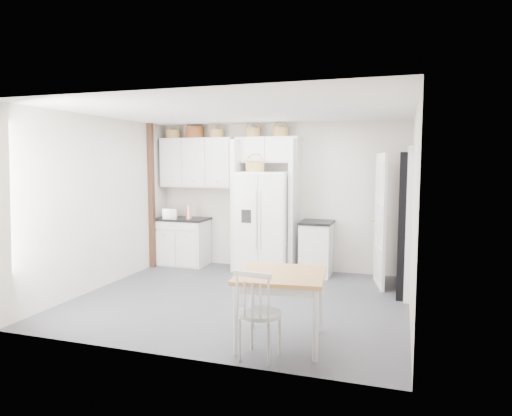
% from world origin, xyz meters
% --- Properties ---
extents(floor, '(4.50, 4.50, 0.00)m').
position_xyz_m(floor, '(0.00, 0.00, 0.00)').
color(floor, '#3E3F4B').
rests_on(floor, ground).
extents(ceiling, '(4.50, 4.50, 0.00)m').
position_xyz_m(ceiling, '(0.00, 0.00, 2.60)').
color(ceiling, white).
rests_on(ceiling, wall_back).
extents(wall_back, '(4.50, 0.00, 4.50)m').
position_xyz_m(wall_back, '(0.00, 2.00, 1.30)').
color(wall_back, '#C0B3A5').
rests_on(wall_back, floor).
extents(wall_left, '(0.00, 4.00, 4.00)m').
position_xyz_m(wall_left, '(-2.25, 0.00, 1.30)').
color(wall_left, '#C0B3A5').
rests_on(wall_left, floor).
extents(wall_right, '(0.00, 4.00, 4.00)m').
position_xyz_m(wall_right, '(2.25, 0.00, 1.30)').
color(wall_right, '#C0B3A5').
rests_on(wall_right, floor).
extents(refrigerator, '(0.90, 0.73, 1.75)m').
position_xyz_m(refrigerator, '(-0.15, 1.64, 0.87)').
color(refrigerator, white).
rests_on(refrigerator, floor).
extents(base_cab_left, '(0.91, 0.57, 0.84)m').
position_xyz_m(base_cab_left, '(-1.77, 1.70, 0.42)').
color(base_cab_left, silver).
rests_on(base_cab_left, floor).
extents(base_cab_right, '(0.50, 0.60, 0.88)m').
position_xyz_m(base_cab_right, '(0.75, 1.70, 0.44)').
color(base_cab_right, silver).
rests_on(base_cab_right, floor).
extents(dining_table, '(1.01, 1.01, 0.76)m').
position_xyz_m(dining_table, '(0.93, -1.32, 0.38)').
color(dining_table, '#A1662D').
rests_on(dining_table, floor).
extents(windsor_chair, '(0.47, 0.43, 0.89)m').
position_xyz_m(windsor_chair, '(0.83, -1.75, 0.44)').
color(windsor_chair, silver).
rests_on(windsor_chair, floor).
extents(counter_left, '(0.95, 0.61, 0.04)m').
position_xyz_m(counter_left, '(-1.77, 1.70, 0.86)').
color(counter_left, black).
rests_on(counter_left, base_cab_left).
extents(counter_right, '(0.54, 0.64, 0.04)m').
position_xyz_m(counter_right, '(0.75, 1.70, 0.90)').
color(counter_right, black).
rests_on(counter_right, base_cab_right).
extents(toaster, '(0.29, 0.22, 0.18)m').
position_xyz_m(toaster, '(-1.99, 1.64, 0.97)').
color(toaster, silver).
rests_on(toaster, counter_left).
extents(cookbook_red, '(0.06, 0.17, 0.25)m').
position_xyz_m(cookbook_red, '(-1.61, 1.62, 1.00)').
color(cookbook_red, '#B53A1C').
rests_on(cookbook_red, counter_left).
extents(cookbook_cream, '(0.06, 0.17, 0.25)m').
position_xyz_m(cookbook_cream, '(-1.58, 1.62, 1.00)').
color(cookbook_cream, beige).
rests_on(cookbook_cream, counter_left).
extents(basket_upper_a, '(0.27, 0.27, 0.16)m').
position_xyz_m(basket_upper_a, '(-2.00, 1.83, 2.43)').
color(basket_upper_a, olive).
rests_on(basket_upper_a, upper_cabinet).
extents(basket_upper_b, '(0.35, 0.35, 0.20)m').
position_xyz_m(basket_upper_b, '(-1.56, 1.83, 2.45)').
color(basket_upper_b, brown).
rests_on(basket_upper_b, upper_cabinet).
extents(basket_upper_c, '(0.26, 0.26, 0.15)m').
position_xyz_m(basket_upper_c, '(-1.12, 1.83, 2.43)').
color(basket_upper_c, olive).
rests_on(basket_upper_c, upper_cabinet).
extents(basket_bridge_a, '(0.29, 0.29, 0.16)m').
position_xyz_m(basket_bridge_a, '(-0.43, 1.83, 2.43)').
color(basket_bridge_a, olive).
rests_on(basket_bridge_a, bridge_cabinet).
extents(basket_bridge_b, '(0.28, 0.28, 0.16)m').
position_xyz_m(basket_bridge_b, '(0.08, 1.83, 2.43)').
color(basket_bridge_b, olive).
rests_on(basket_bridge_b, bridge_cabinet).
extents(basket_fridge_a, '(0.32, 0.32, 0.17)m').
position_xyz_m(basket_fridge_a, '(-0.30, 1.54, 1.83)').
color(basket_fridge_a, olive).
rests_on(basket_fridge_a, refrigerator).
extents(upper_cabinet, '(1.40, 0.34, 0.90)m').
position_xyz_m(upper_cabinet, '(-1.50, 1.83, 1.90)').
color(upper_cabinet, silver).
rests_on(upper_cabinet, wall_back).
extents(bridge_cabinet, '(1.12, 0.34, 0.45)m').
position_xyz_m(bridge_cabinet, '(-0.15, 1.83, 2.12)').
color(bridge_cabinet, silver).
rests_on(bridge_cabinet, wall_back).
extents(fridge_panel_left, '(0.08, 0.60, 2.30)m').
position_xyz_m(fridge_panel_left, '(-0.66, 1.70, 1.15)').
color(fridge_panel_left, silver).
rests_on(fridge_panel_left, floor).
extents(fridge_panel_right, '(0.08, 0.60, 2.30)m').
position_xyz_m(fridge_panel_right, '(0.36, 1.70, 1.15)').
color(fridge_panel_right, silver).
rests_on(fridge_panel_right, floor).
extents(trim_post, '(0.09, 0.09, 2.60)m').
position_xyz_m(trim_post, '(-2.20, 1.35, 1.30)').
color(trim_post, '#392010').
rests_on(trim_post, floor).
extents(doorway_void, '(0.18, 0.85, 2.05)m').
position_xyz_m(doorway_void, '(2.16, 1.00, 1.02)').
color(doorway_void, black).
rests_on(doorway_void, floor).
extents(door_slab, '(0.21, 0.79, 2.05)m').
position_xyz_m(door_slab, '(1.80, 1.33, 1.02)').
color(door_slab, white).
rests_on(door_slab, floor).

